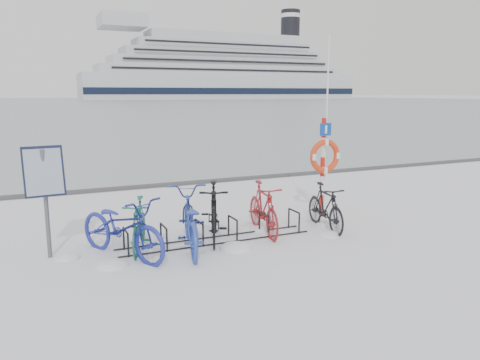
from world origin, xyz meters
name	(u,v)px	position (x,y,z in m)	size (l,w,h in m)	color
ground	(216,241)	(0.00, 0.00, 0.00)	(900.00, 900.00, 0.00)	white
ice_sheet	(40,102)	(0.00, 155.00, 0.01)	(400.00, 298.00, 0.02)	#98A4AC
quay_edge	(149,186)	(0.00, 5.90, 0.05)	(400.00, 0.25, 0.10)	#3F3F42
bike_rack	(216,232)	(0.00, 0.00, 0.18)	(4.00, 0.48, 0.46)	black
info_board	(44,178)	(-3.11, 0.32, 1.46)	(0.70, 0.31, 2.03)	#595B5E
lifebuoy_station	(324,156)	(3.17, 0.92, 1.44)	(0.82, 0.23, 4.28)	red
cruise_ferry	(222,74)	(80.83, 200.32, 11.65)	(130.24, 24.58, 42.79)	silver
bike_0	(122,225)	(-1.87, -0.12, 0.58)	(0.77, 2.22, 1.17)	navy
bike_1	(139,223)	(-1.52, 0.15, 0.51)	(0.48, 1.69, 1.02)	#196450
bike_2	(189,219)	(-0.62, -0.20, 0.59)	(0.78, 2.24, 1.18)	#2A44A1
bike_3	(214,210)	(0.02, 0.19, 0.59)	(0.55, 1.96, 1.18)	black
bike_4	(263,207)	(1.13, 0.14, 0.56)	(0.53, 1.86, 1.12)	maroon
bike_5	(325,206)	(2.51, -0.13, 0.51)	(0.48, 1.71, 1.03)	black
snow_drifts	(227,244)	(0.11, -0.26, 0.00)	(6.01, 1.63, 0.22)	white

